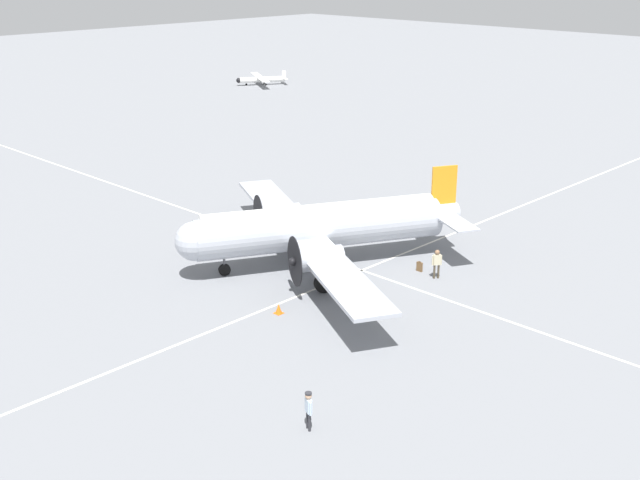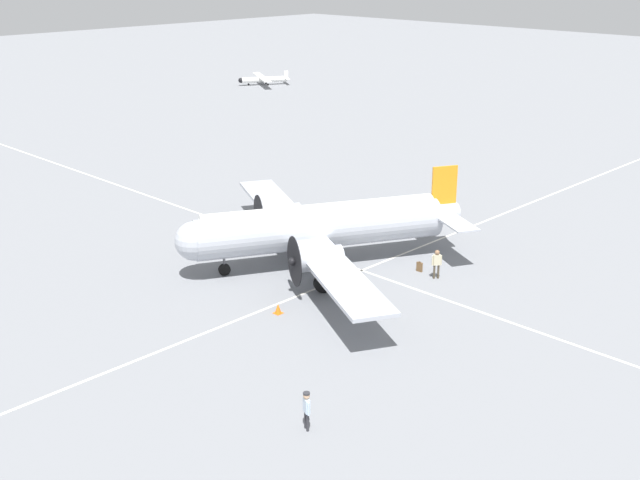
{
  "view_description": "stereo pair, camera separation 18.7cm",
  "coord_description": "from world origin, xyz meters",
  "px_view_note": "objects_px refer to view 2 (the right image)",
  "views": [
    {
      "loc": [
        -31.14,
        31.95,
        17.52
      ],
      "look_at": [
        0.0,
        0.0,
        1.54
      ],
      "focal_mm": 45.0,
      "sensor_mm": 36.0,
      "label": 1
    },
    {
      "loc": [
        -31.27,
        31.82,
        17.52
      ],
      "look_at": [
        0.0,
        0.0,
        1.54
      ],
      "focal_mm": 45.0,
      "sensor_mm": 36.0,
      "label": 2
    }
  ],
  "objects_px": {
    "suitcase_near_door": "(419,267)",
    "passenger_boarding": "(437,261)",
    "light_aircraft_distant": "(263,79)",
    "airliner_main": "(314,227)",
    "traffic_cone": "(278,309)",
    "crew_foreground": "(307,406)"
  },
  "relations": [
    {
      "from": "crew_foreground",
      "to": "suitcase_near_door",
      "type": "height_order",
      "value": "crew_foreground"
    },
    {
      "from": "passenger_boarding",
      "to": "traffic_cone",
      "type": "height_order",
      "value": "passenger_boarding"
    },
    {
      "from": "airliner_main",
      "to": "passenger_boarding",
      "type": "height_order",
      "value": "airliner_main"
    },
    {
      "from": "suitcase_near_door",
      "to": "passenger_boarding",
      "type": "bearing_deg",
      "value": 171.74
    },
    {
      "from": "airliner_main",
      "to": "suitcase_near_door",
      "type": "distance_m",
      "value": 6.61
    },
    {
      "from": "passenger_boarding",
      "to": "suitcase_near_door",
      "type": "relative_size",
      "value": 2.87
    },
    {
      "from": "traffic_cone",
      "to": "suitcase_near_door",
      "type": "bearing_deg",
      "value": -99.5
    },
    {
      "from": "crew_foreground",
      "to": "traffic_cone",
      "type": "distance_m",
      "value": 10.88
    },
    {
      "from": "crew_foreground",
      "to": "suitcase_near_door",
      "type": "xyz_separation_m",
      "value": [
        7.06,
        -16.22,
        -0.75
      ]
    },
    {
      "from": "light_aircraft_distant",
      "to": "traffic_cone",
      "type": "height_order",
      "value": "light_aircraft_distant"
    },
    {
      "from": "passenger_boarding",
      "to": "light_aircraft_distant",
      "type": "relative_size",
      "value": 0.2
    },
    {
      "from": "passenger_boarding",
      "to": "light_aircraft_distant",
      "type": "distance_m",
      "value": 73.18
    },
    {
      "from": "light_aircraft_distant",
      "to": "crew_foreground",
      "type": "bearing_deg",
      "value": 80.41
    },
    {
      "from": "airliner_main",
      "to": "crew_foreground",
      "type": "xyz_separation_m",
      "value": [
        -12.19,
        12.63,
        -1.37
      ]
    },
    {
      "from": "crew_foreground",
      "to": "passenger_boarding",
      "type": "relative_size",
      "value": 0.95
    },
    {
      "from": "passenger_boarding",
      "to": "light_aircraft_distant",
      "type": "xyz_separation_m",
      "value": [
        60.74,
        -40.81,
        -0.26
      ]
    },
    {
      "from": "suitcase_near_door",
      "to": "light_aircraft_distant",
      "type": "distance_m",
      "value": 71.95
    },
    {
      "from": "light_aircraft_distant",
      "to": "traffic_cone",
      "type": "bearing_deg",
      "value": 79.88
    },
    {
      "from": "crew_foreground",
      "to": "passenger_boarding",
      "type": "height_order",
      "value": "passenger_boarding"
    },
    {
      "from": "airliner_main",
      "to": "light_aircraft_distant",
      "type": "relative_size",
      "value": 2.54
    },
    {
      "from": "passenger_boarding",
      "to": "traffic_cone",
      "type": "distance_m",
      "value": 10.01
    },
    {
      "from": "light_aircraft_distant",
      "to": "suitcase_near_door",
      "type": "bearing_deg",
      "value": 86.59
    }
  ]
}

